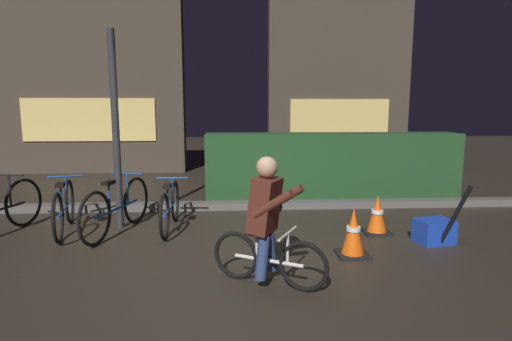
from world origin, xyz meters
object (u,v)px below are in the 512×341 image
Objects in this scene: parked_bike_center_right at (170,207)px; cyclist at (267,221)px; blue_crate at (434,231)px; closed_umbrella at (454,217)px; parked_bike_left_mid at (64,208)px; traffic_cone_far at (377,215)px; parked_bike_center_left at (117,208)px; street_post at (116,131)px; traffic_cone_near at (353,233)px.

cyclist reaches higher than parked_bike_center_right.
blue_crate is 0.37m from closed_umbrella.
parked_bike_left_mid is 4.28m from traffic_cone_far.
parked_bike_left_mid is at bearing 97.36° from parked_bike_center_left.
closed_umbrella is at bearing -44.46° from traffic_cone_far.
traffic_cone_far is at bearing -7.52° from street_post.
cyclist is 1.47× the size of closed_umbrella.
cyclist is at bearing -117.10° from parked_bike_center_left.
parked_bike_center_left is 1.34× the size of cyclist.
street_post is 1.26m from parked_bike_left_mid.
traffic_cone_near is 1.01m from traffic_cone_far.
parked_bike_center_left is at bearing 171.30° from blue_crate.
parked_bike_center_left is at bearing 160.74° from traffic_cone_near.
parked_bike_center_left is 2.98× the size of traffic_cone_near.
blue_crate is at bearing 167.00° from closed_umbrella.
closed_umbrella is (4.26, -1.15, -0.97)m from street_post.
cyclist is (-1.05, -0.69, 0.36)m from traffic_cone_near.
parked_bike_left_mid is at bearing 171.43° from blue_crate.
street_post reaches higher than parked_bike_left_mid.
traffic_cone_near is 1.29m from closed_umbrella.
parked_bike_center_left is at bearing -111.08° from parked_bike_left_mid.
traffic_cone_far is 0.62× the size of closed_umbrella.
parked_bike_left_mid is 1.43m from parked_bike_center_right.
parked_bike_center_right is at bearing -101.09° from parked_bike_left_mid.
parked_bike_left_mid is 3.86m from traffic_cone_near.
cyclist is 2.48m from closed_umbrella.
traffic_cone_far is at bearing -78.03° from parked_bike_center_left.
street_post is 3.23× the size of closed_umbrella.
closed_umbrella is (0.69, -0.68, 0.15)m from traffic_cone_far.
closed_umbrella is at bearing -114.43° from parked_bike_left_mid.
parked_bike_center_right is 3.45× the size of blue_crate.
parked_bike_center_left is at bearing -138.44° from closed_umbrella.
parked_bike_center_right is 2.89× the size of traffic_cone_far.
closed_umbrella is (4.96, -0.98, 0.06)m from parked_bike_left_mid.
blue_crate is 0.35× the size of cyclist.
traffic_cone_far is (3.52, -0.20, -0.11)m from parked_bike_center_left.
parked_bike_left_mid reaches higher than traffic_cone_near.
street_post is 3.44m from traffic_cone_near.
traffic_cone_near is (3.69, -1.13, -0.07)m from parked_bike_left_mid.
cyclist reaches higher than traffic_cone_near.
closed_umbrella is at bearing -66.33° from blue_crate.
street_post is 2.87m from cyclist.
street_post reaches higher than traffic_cone_near.
parked_bike_center_left is (0.04, -0.27, -1.01)m from street_post.
parked_bike_left_mid is 3.03× the size of traffic_cone_far.
blue_crate is at bearing -83.51° from parked_bike_center_left.
closed_umbrella reaches higher than traffic_cone_near.
blue_crate is at bearing 19.01° from traffic_cone_near.
closed_umbrella reaches higher than parked_bike_center_right.
cyclist reaches higher than closed_umbrella.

